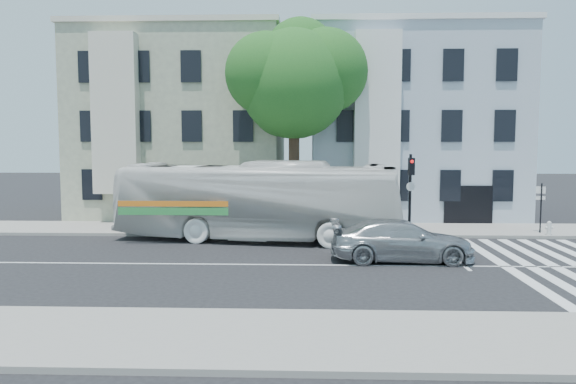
{
  "coord_description": "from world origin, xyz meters",
  "views": [
    {
      "loc": [
        0.73,
        -20.5,
        4.59
      ],
      "look_at": [
        -0.13,
        3.57,
        2.4
      ],
      "focal_mm": 35.0,
      "sensor_mm": 36.0,
      "label": 1
    }
  ],
  "objects_px": {
    "fire_hydrant": "(549,228)",
    "sedan": "(402,241)",
    "traffic_signal": "(411,184)",
    "bus": "(259,201)"
  },
  "relations": [
    {
      "from": "sedan",
      "to": "traffic_signal",
      "type": "xyz_separation_m",
      "value": [
        1.22,
        5.08,
        1.78
      ]
    },
    {
      "from": "bus",
      "to": "fire_hydrant",
      "type": "xyz_separation_m",
      "value": [
        13.74,
        1.1,
        -1.35
      ]
    },
    {
      "from": "sedan",
      "to": "fire_hydrant",
      "type": "xyz_separation_m",
      "value": [
        7.87,
        5.44,
        -0.31
      ]
    },
    {
      "from": "traffic_signal",
      "to": "fire_hydrant",
      "type": "distance_m",
      "value": 6.98
    },
    {
      "from": "bus",
      "to": "traffic_signal",
      "type": "relative_size",
      "value": 3.32
    },
    {
      "from": "bus",
      "to": "sedan",
      "type": "distance_m",
      "value": 7.37
    },
    {
      "from": "sedan",
      "to": "traffic_signal",
      "type": "relative_size",
      "value": 1.37
    },
    {
      "from": "fire_hydrant",
      "to": "sedan",
      "type": "bearing_deg",
      "value": -145.37
    },
    {
      "from": "traffic_signal",
      "to": "fire_hydrant",
      "type": "height_order",
      "value": "traffic_signal"
    },
    {
      "from": "fire_hydrant",
      "to": "traffic_signal",
      "type": "bearing_deg",
      "value": -176.92
    }
  ]
}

